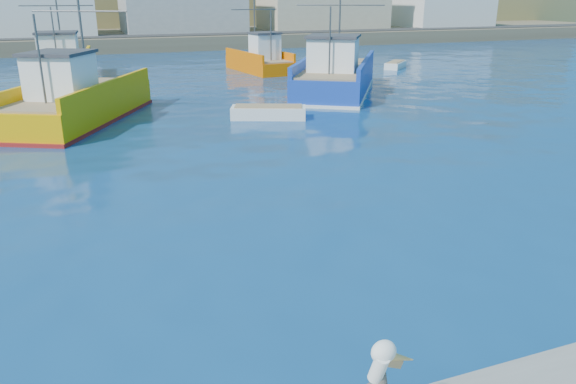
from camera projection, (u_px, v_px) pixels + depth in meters
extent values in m
plane|color=#06234E|center=(353.00, 312.00, 11.58)|extent=(260.00, 260.00, 0.00)
cube|color=brown|center=(102.00, 38.00, 74.58)|extent=(160.00, 30.00, 1.60)
cube|color=#2D2D2D|center=(108.00, 36.00, 64.63)|extent=(150.00, 5.00, 0.10)
cube|color=silver|center=(12.00, 11.00, 65.58)|extent=(18.00, 11.00, 5.50)
cube|color=gray|center=(182.00, 6.00, 72.27)|extent=(15.00, 10.00, 6.50)
cube|color=tan|center=(323.00, 1.00, 78.96)|extent=(17.00, 9.00, 7.50)
cube|color=silver|center=(441.00, 6.00, 86.07)|extent=(13.00, 10.00, 6.00)
cube|color=#DB9701|center=(81.00, 107.00, 28.95)|extent=(8.20, 11.21, 1.40)
cube|color=#DB9701|center=(110.00, 87.00, 28.42)|extent=(5.12, 9.44, 0.70)
cube|color=#DB9701|center=(47.00, 86.00, 28.78)|extent=(5.12, 9.44, 0.70)
cube|color=maroon|center=(82.00, 120.00, 29.17)|extent=(8.37, 11.43, 0.25)
cube|color=#8C7251|center=(79.00, 93.00, 28.70)|extent=(7.75, 10.69, 0.10)
cube|color=white|center=(61.00, 76.00, 26.84)|extent=(3.48, 3.56, 2.00)
cube|color=#333338|center=(57.00, 53.00, 26.47)|extent=(3.79, 3.92, 0.15)
cylinder|color=#4C4C4C|center=(83.00, 42.00, 28.90)|extent=(0.16, 0.16, 5.00)
cylinder|color=#4C4C4C|center=(40.00, 61.00, 25.03)|extent=(0.14, 0.14, 4.00)
cylinder|color=#4C4C4C|center=(79.00, 11.00, 28.40)|extent=(4.48, 2.42, 0.08)
cube|color=#DB9701|center=(64.00, 71.00, 42.88)|extent=(4.73, 11.20, 1.42)
cube|color=#DB9701|center=(86.00, 56.00, 42.99)|extent=(1.19, 10.67, 0.70)
cube|color=#DB9701|center=(37.00, 57.00, 42.06)|extent=(1.19, 10.67, 0.70)
cube|color=maroon|center=(65.00, 79.00, 43.10)|extent=(4.83, 11.42, 0.25)
cube|color=#8C7251|center=(62.00, 61.00, 42.62)|extent=(4.39, 10.74, 0.10)
cube|color=white|center=(58.00, 48.00, 40.79)|extent=(2.87, 2.95, 2.00)
cube|color=#333338|center=(56.00, 33.00, 40.43)|extent=(3.09, 3.30, 0.15)
cylinder|color=#4C4C4C|center=(59.00, 26.00, 42.80)|extent=(0.13, 0.13, 5.00)
cylinder|color=#4C4C4C|center=(54.00, 37.00, 39.01)|extent=(0.11, 0.11, 4.00)
cylinder|color=#4C4C4C|center=(56.00, 6.00, 42.30)|extent=(5.26, 0.55, 0.08)
cube|color=#16399C|center=(336.00, 80.00, 37.56)|extent=(10.01, 12.29, 1.55)
cube|color=#16399C|center=(366.00, 64.00, 36.81)|extent=(6.58, 9.95, 0.70)
cube|color=#16399C|center=(307.00, 63.00, 37.56)|extent=(6.58, 9.95, 0.70)
cube|color=silver|center=(336.00, 91.00, 37.80)|extent=(10.21, 12.53, 0.25)
cube|color=#8C7251|center=(336.00, 68.00, 37.28)|extent=(9.47, 11.71, 0.10)
cube|color=white|center=(333.00, 54.00, 35.28)|extent=(4.08, 4.10, 2.00)
cube|color=#333338|center=(334.00, 36.00, 34.91)|extent=(4.45, 4.51, 0.15)
cylinder|color=#4C4C4C|center=(339.00, 29.00, 37.57)|extent=(0.17, 0.17, 5.00)
cylinder|color=#4C4C4C|center=(330.00, 42.00, 33.33)|extent=(0.14, 0.14, 4.00)
cylinder|color=#4C4C4C|center=(340.00, 5.00, 37.07)|extent=(4.95, 3.25, 0.08)
cube|color=#E86101|center=(259.00, 65.00, 47.86)|extent=(3.79, 8.18, 1.03)
cube|color=#E86101|center=(274.00, 54.00, 48.18)|extent=(1.01, 7.72, 0.70)
cube|color=#E86101|center=(244.00, 56.00, 46.97)|extent=(1.01, 7.72, 0.70)
cube|color=#8C7251|center=(259.00, 58.00, 47.68)|extent=(3.53, 7.84, 0.10)
cube|color=white|center=(265.00, 47.00, 46.33)|extent=(2.27, 2.19, 2.00)
cube|color=#333338|center=(265.00, 33.00, 45.97)|extent=(2.45, 2.44, 0.15)
cylinder|color=#4C4C4C|center=(255.00, 28.00, 47.52)|extent=(0.13, 0.13, 5.00)
cylinder|color=#4C4C4C|center=(271.00, 36.00, 45.04)|extent=(0.11, 0.11, 4.00)
cylinder|color=#4C4C4C|center=(254.00, 9.00, 47.02)|extent=(4.13, 0.52, 0.08)
cube|color=silver|center=(268.00, 114.00, 29.62)|extent=(4.12, 2.75, 0.78)
cube|color=#8C7251|center=(268.00, 106.00, 29.48)|extent=(3.65, 2.33, 0.08)
cube|color=silver|center=(395.00, 66.00, 50.00)|extent=(3.26, 3.23, 0.68)
cube|color=#8C7251|center=(396.00, 62.00, 49.88)|extent=(2.84, 2.81, 0.07)
cylinder|color=white|center=(379.00, 368.00, 7.09)|extent=(0.25, 0.34, 0.45)
ellipsoid|color=white|center=(384.00, 352.00, 7.06)|extent=(0.40, 0.34, 0.30)
cone|color=gold|center=(399.00, 357.00, 7.26)|extent=(0.62, 0.27, 0.41)
cube|color=tan|center=(392.00, 363.00, 7.22)|extent=(0.37, 0.13, 0.26)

